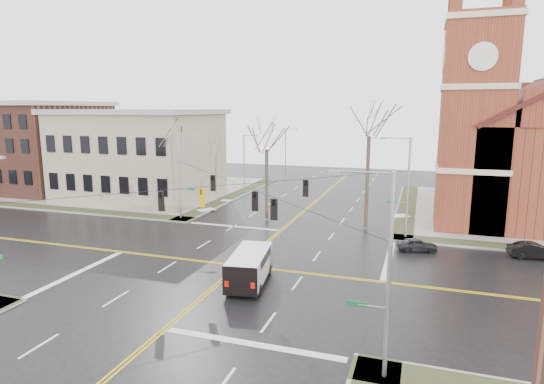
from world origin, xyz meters
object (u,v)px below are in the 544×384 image
(tree_nw_far, at_px, (172,140))
(cargo_van, at_px, (250,264))
(tree_nw_near, at_px, (267,145))
(parked_car_a, at_px, (417,245))
(streetlight_north_a, at_px, (245,161))
(signal_pole_ne, at_px, (406,184))
(parked_car_b, at_px, (534,251))
(signal_pole_se, at_px, (385,271))
(tree_ne, at_px, (369,130))
(signal_pole_nw, at_px, (181,173))
(streetlight_north_b, at_px, (286,149))

(tree_nw_far, bearing_deg, cargo_van, -47.37)
(tree_nw_near, bearing_deg, parked_car_a, -22.72)
(streetlight_north_a, distance_m, tree_nw_near, 16.22)
(streetlight_north_a, relative_size, cargo_van, 1.35)
(signal_pole_ne, bearing_deg, parked_car_b, -14.83)
(signal_pole_se, height_order, cargo_van, signal_pole_se)
(parked_car_a, xyz_separation_m, tree_nw_near, (-15.31, 6.41, 7.38))
(tree_ne, bearing_deg, streetlight_north_a, 142.17)
(parked_car_a, height_order, tree_ne, tree_ne)
(parked_car_a, relative_size, parked_car_b, 0.85)
(tree_nw_near, relative_size, tree_ne, 0.82)
(cargo_van, height_order, tree_nw_far, tree_nw_far)
(parked_car_a, bearing_deg, signal_pole_nw, 67.25)
(tree_nw_far, height_order, tree_ne, tree_ne)
(tree_nw_far, bearing_deg, tree_ne, -1.29)
(tree_ne, bearing_deg, tree_nw_far, 178.71)
(streetlight_north_a, bearing_deg, parked_car_b, -30.92)
(signal_pole_se, height_order, tree_nw_far, tree_nw_far)
(signal_pole_ne, relative_size, parked_car_b, 2.38)
(signal_pole_nw, xyz_separation_m, parked_car_b, (32.63, -2.65, -4.33))
(streetlight_north_b, relative_size, parked_car_b, 2.12)
(tree_nw_far, bearing_deg, parked_car_a, -13.70)
(signal_pole_ne, bearing_deg, cargo_van, -123.07)
(streetlight_north_b, bearing_deg, signal_pole_ne, -58.95)
(signal_pole_ne, relative_size, signal_pole_nw, 1.00)
(signal_pole_se, height_order, parked_car_a, signal_pole_se)
(signal_pole_se, bearing_deg, streetlight_north_a, 119.09)
(signal_pole_ne, xyz_separation_m, tree_ne, (-3.67, 2.29, 4.67))
(signal_pole_ne, relative_size, tree_nw_near, 0.82)
(signal_pole_ne, height_order, parked_car_b, signal_pole_ne)
(tree_nw_near, bearing_deg, streetlight_north_b, 103.16)
(signal_pole_se, bearing_deg, signal_pole_ne, 90.00)
(signal_pole_ne, relative_size, tree_ne, 0.68)
(streetlight_north_a, relative_size, parked_car_b, 2.12)
(parked_car_b, bearing_deg, tree_nw_far, 73.17)
(signal_pole_se, xyz_separation_m, streetlight_north_b, (-21.97, 59.50, -0.48))
(streetlight_north_a, bearing_deg, signal_pole_ne, -36.90)
(signal_pole_nw, relative_size, tree_ne, 0.68)
(signal_pole_nw, xyz_separation_m, cargo_van, (13.28, -14.37, -3.67))
(parked_car_b, bearing_deg, cargo_van, 113.15)
(signal_pole_se, bearing_deg, parked_car_a, 86.37)
(streetlight_north_b, xyz_separation_m, tree_nw_far, (-3.16, -33.73, 3.73))
(signal_pole_nw, relative_size, cargo_van, 1.52)
(signal_pole_nw, height_order, streetlight_north_b, signal_pole_nw)
(signal_pole_se, relative_size, tree_nw_near, 0.82)
(parked_car_a, relative_size, tree_nw_near, 0.29)
(cargo_van, bearing_deg, parked_car_b, 22.46)
(signal_pole_se, xyz_separation_m, cargo_van, (-9.36, 8.63, -3.67))
(signal_pole_ne, distance_m, streetlight_north_a, 27.48)
(streetlight_north_a, distance_m, parked_car_a, 30.98)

